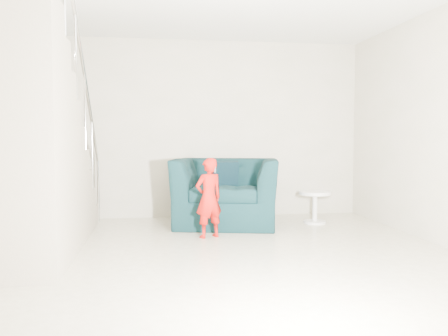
{
  "coord_description": "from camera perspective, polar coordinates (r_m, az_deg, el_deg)",
  "views": [
    {
      "loc": [
        -0.7,
        -4.52,
        1.22
      ],
      "look_at": [
        0.15,
        1.2,
        0.85
      ],
      "focal_mm": 38.0,
      "sensor_mm": 36.0,
      "label": 1
    }
  ],
  "objects": [
    {
      "name": "staircase",
      "position": [
        5.24,
        -22.8,
        0.38
      ],
      "size": [
        1.02,
        3.03,
        3.62
      ],
      "color": "#ADA089",
      "rests_on": "floor"
    },
    {
      "name": "phone",
      "position": [
        5.73,
        -1.1,
        -0.05
      ],
      "size": [
        0.02,
        0.05,
        0.1
      ],
      "primitive_type": "cube",
      "rotation": [
        0.0,
        0.0,
        -0.01
      ],
      "color": "black",
      "rests_on": "toddler"
    },
    {
      "name": "throw",
      "position": [
        6.45,
        -5.42,
        -2.02
      ],
      "size": [
        0.06,
        0.55,
        0.62
      ],
      "primitive_type": "cube",
      "color": "black",
      "rests_on": "armchair"
    },
    {
      "name": "front_wall",
      "position": [
        1.9,
        13.19,
        7.38
      ],
      "size": [
        5.0,
        0.0,
        5.0
      ],
      "primitive_type": "plane",
      "rotation": [
        -1.57,
        0.0,
        0.0
      ],
      "color": "#A4A085",
      "rests_on": "floor"
    },
    {
      "name": "toddler",
      "position": [
        5.79,
        -1.85,
        -3.61
      ],
      "size": [
        0.42,
        0.36,
        0.98
      ],
      "primitive_type": "imported",
      "rotation": [
        0.0,
        0.0,
        3.55
      ],
      "color": "#9A040D",
      "rests_on": "floor"
    },
    {
      "name": "side_table",
      "position": [
        6.88,
        10.88,
        -4.02
      ],
      "size": [
        0.46,
        0.46,
        0.46
      ],
      "color": "silver",
      "rests_on": "floor"
    },
    {
      "name": "armchair",
      "position": [
        6.65,
        0.25,
        -2.87
      ],
      "size": [
        1.67,
        1.53,
        0.93
      ],
      "primitive_type": "imported",
      "rotation": [
        0.0,
        0.0,
        -0.23
      ],
      "color": "black",
      "rests_on": "floor"
    },
    {
      "name": "back_wall",
      "position": [
        7.3,
        -2.96,
        4.69
      ],
      "size": [
        5.0,
        0.0,
        5.0
      ],
      "primitive_type": "plane",
      "rotation": [
        1.57,
        0.0,
        0.0
      ],
      "color": "#A4A085",
      "rests_on": "floor"
    },
    {
      "name": "floor",
      "position": [
        4.73,
        0.34,
        -11.29
      ],
      "size": [
        5.5,
        5.5,
        0.0
      ],
      "primitive_type": "plane",
      "color": "tan",
      "rests_on": "ground"
    },
    {
      "name": "cushion",
      "position": [
        6.86,
        0.18,
        -0.61
      ],
      "size": [
        0.37,
        0.17,
        0.36
      ],
      "primitive_type": "cube",
      "rotation": [
        0.21,
        0.0,
        0.0
      ],
      "color": "black",
      "rests_on": "armchair"
    }
  ]
}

